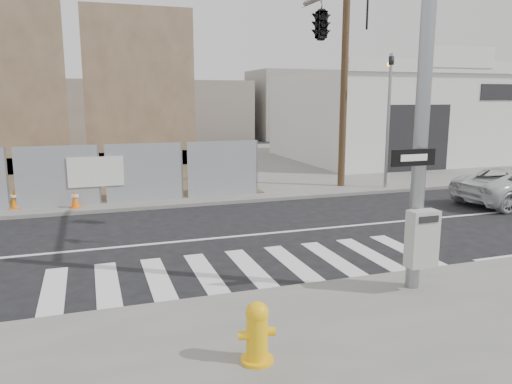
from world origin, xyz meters
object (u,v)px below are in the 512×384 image
object	(u,v)px
signal_pole	(349,47)
fire_hydrant	(257,332)
traffic_cone_c	(14,199)
traffic_cone_d	(75,199)
auto_shop	(395,117)

from	to	relation	value
signal_pole	fire_hydrant	bearing A→B (deg)	-129.86
signal_pole	fire_hydrant	distance (m)	7.13
signal_pole	fire_hydrant	xyz separation A→B (m)	(-3.68, -4.40, -4.24)
fire_hydrant	traffic_cone_c	distance (m)	12.33
fire_hydrant	traffic_cone_d	bearing A→B (deg)	120.84
auto_shop	traffic_cone_d	world-z (taller)	auto_shop
signal_pole	auto_shop	xyz separation A→B (m)	(11.50, 15.01, -2.25)
signal_pole	auto_shop	world-z (taller)	signal_pole
signal_pole	traffic_cone_d	size ratio (longest dim) A/B	11.29
traffic_cone_d	fire_hydrant	bearing A→B (deg)	-77.09
auto_shop	traffic_cone_d	size ratio (longest dim) A/B	19.36
auto_shop	traffic_cone_c	xyz separation A→B (m)	(-19.56, -7.89, -2.10)
auto_shop	traffic_cone_d	bearing A→B (deg)	-154.58
auto_shop	traffic_cone_c	world-z (taller)	auto_shop
signal_pole	traffic_cone_c	distance (m)	11.60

